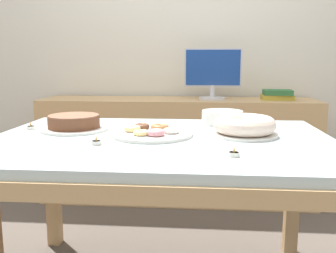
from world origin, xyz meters
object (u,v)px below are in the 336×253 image
cake_chocolate_round (74,123)px  cake_golden_bundt (244,126)px  pastry_platter (151,133)px  tealight_near_front (234,154)px  book_stack (277,95)px  tealight_left_edge (96,142)px  tealight_centre (31,127)px  computer_monitor (213,74)px  plate_stack (222,117)px

cake_chocolate_round → cake_golden_bundt: (0.78, -0.07, 0.01)m
pastry_platter → tealight_near_front: (0.33, -0.34, -0.00)m
book_stack → tealight_left_edge: (-0.97, -1.44, -0.06)m
tealight_near_front → tealight_centre: same height
cake_golden_bundt → tealight_centre: size_ratio=7.17×
tealight_left_edge → book_stack: bearing=55.9°
computer_monitor → tealight_left_edge: computer_monitor is taller
book_stack → plate_stack: size_ratio=1.10×
cake_chocolate_round → cake_golden_bundt: bearing=-5.0°
cake_chocolate_round → plate_stack: cake_chocolate_round is taller
pastry_platter → plate_stack: (0.33, 0.33, 0.02)m
tealight_left_edge → tealight_near_front: (0.52, -0.14, 0.00)m
computer_monitor → book_stack: size_ratio=1.84×
tealight_centre → plate_stack: bearing=14.0°
cake_chocolate_round → pastry_platter: cake_chocolate_round is taller
tealight_left_edge → tealight_near_front: 0.53m
plate_stack → cake_chocolate_round: bearing=-161.8°
cake_chocolate_round → tealight_near_front: size_ratio=7.89×
cake_chocolate_round → cake_golden_bundt: size_ratio=1.10×
cake_chocolate_round → pastry_platter: bearing=-14.5°
cake_golden_bundt → plate_stack: 0.31m
tealight_centre → cake_golden_bundt: bearing=-4.1°
plate_stack → tealight_centre: 0.95m
book_stack → tealight_centre: bearing=-140.5°
cake_golden_bundt → tealight_near_front: size_ratio=7.17×
book_stack → pastry_platter: 1.46m
pastry_platter → tealight_left_edge: pastry_platter is taller
cake_chocolate_round → tealight_left_edge: (0.19, -0.30, -0.02)m
computer_monitor → plate_stack: (0.02, -0.90, -0.19)m
tealight_near_front → cake_golden_bundt: bearing=78.2°
pastry_platter → cake_chocolate_round: bearing=165.5°
cake_chocolate_round → plate_stack: size_ratio=1.50×
tealight_near_front → cake_chocolate_round: bearing=148.2°
plate_stack → tealight_left_edge: 0.74m
cake_chocolate_round → pastry_platter: (0.38, -0.10, -0.02)m
tealight_left_edge → tealight_centre: same height
cake_chocolate_round → tealight_near_front: (0.71, -0.44, -0.02)m
computer_monitor → tealight_near_front: computer_monitor is taller
tealight_near_front → tealight_centre: (-0.92, 0.44, 0.00)m
plate_stack → tealight_left_edge: plate_stack is taller
tealight_left_edge → tealight_centre: 0.50m
book_stack → cake_golden_bundt: bearing=-107.4°
cake_chocolate_round → plate_stack: bearing=18.2°
tealight_centre → tealight_left_edge: bearing=-36.9°
tealight_near_front → tealight_left_edge: bearing=164.9°
cake_golden_bundt → pastry_platter: 0.41m
computer_monitor → pastry_platter: computer_monitor is taller
tealight_near_front → computer_monitor: bearing=90.9°
book_stack → plate_stack: 1.01m
pastry_platter → plate_stack: 0.46m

